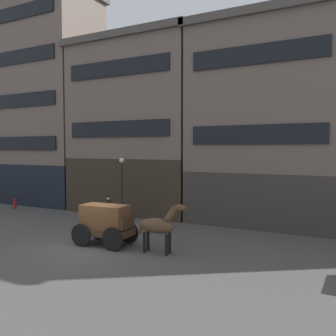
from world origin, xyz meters
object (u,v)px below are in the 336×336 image
object	(u,v)px
fire_hydrant_curbside	(15,204)
streetlamp_curbside	(122,180)
draft_horse	(159,225)
pedestrian_officer	(108,208)
cargo_wagon	(106,222)

from	to	relation	value
fire_hydrant_curbside	streetlamp_curbside	bearing A→B (deg)	-0.30
draft_horse	streetlamp_curbside	size ratio (longest dim) A/B	0.57
pedestrian_officer	cargo_wagon	bearing A→B (deg)	-54.54
cargo_wagon	streetlamp_curbside	distance (m)	5.73
pedestrian_officer	fire_hydrant_curbside	distance (m)	9.80
pedestrian_officer	streetlamp_curbside	xyz separation A→B (m)	(0.40, 0.93, 1.69)
draft_horse	streetlamp_curbside	bearing A→B (deg)	137.61
draft_horse	streetlamp_curbside	distance (m)	7.47
pedestrian_officer	fire_hydrant_curbside	size ratio (longest dim) A/B	2.16
fire_hydrant_curbside	cargo_wagon	bearing A→B (deg)	-21.64
draft_horse	pedestrian_officer	world-z (taller)	draft_horse
draft_horse	fire_hydrant_curbside	size ratio (longest dim) A/B	2.83
pedestrian_officer	fire_hydrant_curbside	world-z (taller)	pedestrian_officer
draft_horse	streetlamp_curbside	xyz separation A→B (m)	(-5.42, 4.94, 1.40)
cargo_wagon	pedestrian_officer	xyz separation A→B (m)	(-2.86, 4.02, -0.17)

